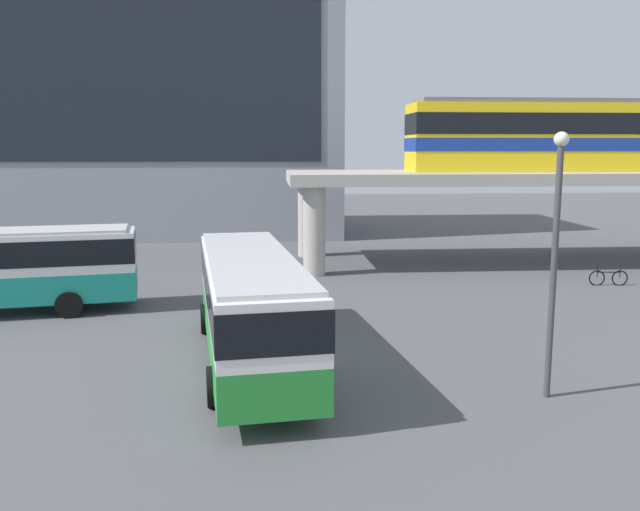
% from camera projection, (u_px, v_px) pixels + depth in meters
% --- Properties ---
extents(ground_plane, '(120.00, 120.00, 0.00)m').
position_uv_depth(ground_plane, '(279.00, 285.00, 30.23)').
color(ground_plane, '#515156').
extents(station_building, '(31.82, 12.28, 19.99)m').
position_uv_depth(station_building, '(119.00, 96.00, 47.75)').
color(station_building, gray).
rests_on(station_building, ground_plane).
extents(elevated_platform, '(31.39, 7.47, 5.00)m').
position_uv_depth(elevated_platform, '(573.00, 183.00, 36.03)').
color(elevated_platform, '#ADA89E').
rests_on(elevated_platform, ground_plane).
extents(train, '(19.20, 2.96, 3.84)m').
position_uv_depth(train, '(584.00, 135.00, 35.64)').
color(train, yellow).
rests_on(train, elevated_platform).
extents(bus_main, '(3.88, 11.27, 3.22)m').
position_uv_depth(bus_main, '(251.00, 297.00, 19.02)').
color(bus_main, '#268C33').
rests_on(bus_main, ground_plane).
extents(bicycle_black, '(1.79, 0.22, 1.04)m').
position_uv_depth(bicycle_black, '(608.00, 278.00, 30.19)').
color(bicycle_black, black).
rests_on(bicycle_black, ground_plane).
extents(lamp_post, '(0.36, 0.36, 6.65)m').
position_uv_depth(lamp_post, '(555.00, 245.00, 16.08)').
color(lamp_post, '#3F3F44').
rests_on(lamp_post, ground_plane).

